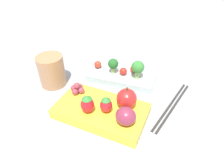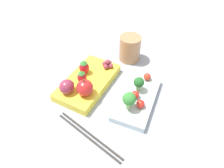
% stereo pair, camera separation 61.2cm
% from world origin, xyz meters
% --- Properties ---
extents(ground_plane, '(4.00, 4.00, 0.00)m').
position_xyz_m(ground_plane, '(0.00, 0.00, 0.00)').
color(ground_plane, '#939EB2').
extents(bento_box_savoury, '(0.20, 0.12, 0.02)m').
position_xyz_m(bento_box_savoury, '(-0.00, 0.07, 0.01)').
color(bento_box_savoury, silver).
rests_on(bento_box_savoury, ground_plane).
extents(bento_box_fruit, '(0.22, 0.12, 0.03)m').
position_xyz_m(bento_box_fruit, '(0.01, -0.09, 0.01)').
color(bento_box_fruit, yellow).
rests_on(bento_box_fruit, ground_plane).
extents(broccoli_floret_0, '(0.04, 0.04, 0.05)m').
position_xyz_m(broccoli_floret_0, '(0.05, 0.07, 0.05)').
color(broccoli_floret_0, '#93B770').
rests_on(broccoli_floret_0, bento_box_savoury).
extents(broccoli_floret_1, '(0.03, 0.03, 0.05)m').
position_xyz_m(broccoli_floret_1, '(-0.02, 0.07, 0.05)').
color(broccoli_floret_1, '#93B770').
rests_on(broccoli_floret_1, bento_box_savoury).
extents(cherry_tomato_0, '(0.02, 0.02, 0.02)m').
position_xyz_m(cherry_tomato_0, '(-0.08, 0.07, 0.03)').
color(cherry_tomato_0, red).
rests_on(cherry_tomato_0, bento_box_savoury).
extents(cherry_tomato_1, '(0.02, 0.02, 0.02)m').
position_xyz_m(cherry_tomato_1, '(0.03, 0.09, 0.03)').
color(cherry_tomato_1, red).
rests_on(cherry_tomato_1, bento_box_savoury).
extents(cherry_tomato_2, '(0.02, 0.02, 0.02)m').
position_xyz_m(cherry_tomato_2, '(0.01, 0.07, 0.03)').
color(cherry_tomato_2, red).
rests_on(cherry_tomato_2, bento_box_savoury).
extents(apple, '(0.05, 0.05, 0.06)m').
position_xyz_m(apple, '(0.07, -0.06, 0.05)').
color(apple, red).
rests_on(apple, bento_box_fruit).
extents(strawberry_0, '(0.03, 0.03, 0.04)m').
position_xyz_m(strawberry_0, '(0.03, -0.09, 0.05)').
color(strawberry_0, red).
rests_on(strawberry_0, bento_box_fruit).
extents(strawberry_1, '(0.03, 0.03, 0.05)m').
position_xyz_m(strawberry_1, '(-0.01, -0.11, 0.05)').
color(strawberry_1, red).
rests_on(strawberry_1, bento_box_fruit).
extents(plum, '(0.04, 0.04, 0.04)m').
position_xyz_m(plum, '(0.08, -0.11, 0.05)').
color(plum, '#892D47').
rests_on(plum, bento_box_fruit).
extents(grape_cluster, '(0.04, 0.04, 0.03)m').
position_xyz_m(grape_cluster, '(-0.07, -0.06, 0.04)').
color(grape_cluster, '#93384C').
rests_on(grape_cluster, bento_box_fruit).
extents(drinking_cup, '(0.07, 0.07, 0.09)m').
position_xyz_m(drinking_cup, '(-0.17, -0.03, 0.04)').
color(drinking_cup, tan).
rests_on(drinking_cup, ground_plane).
extents(chopsticks_pair, '(0.06, 0.21, 0.01)m').
position_xyz_m(chopsticks_pair, '(0.16, 0.01, 0.00)').
color(chopsticks_pair, '#332D28').
rests_on(chopsticks_pair, ground_plane).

